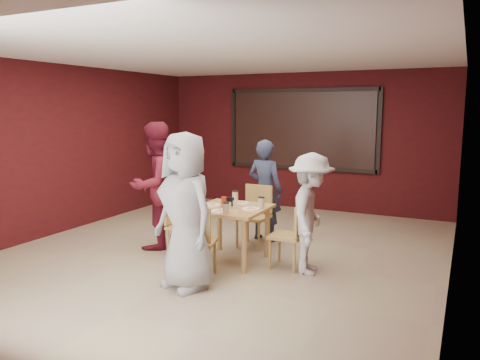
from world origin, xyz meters
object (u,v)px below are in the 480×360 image
at_px(dining_table, 231,214).
at_px(chair_right, 292,232).
at_px(diner_back, 265,190).
at_px(chair_back, 255,212).
at_px(diner_front, 185,211).
at_px(chair_front, 195,238).
at_px(diner_right, 311,214).
at_px(diner_left, 155,186).
at_px(chair_left, 178,222).

distance_m(dining_table, chair_right, 0.88).
bearing_deg(diner_back, dining_table, 96.82).
bearing_deg(chair_back, diner_front, -90.72).
bearing_deg(chair_back, chair_right, -41.04).
distance_m(chair_front, diner_right, 1.47).
xyz_separation_m(diner_front, diner_left, (-1.27, 1.17, 0.03)).
xyz_separation_m(chair_back, diner_left, (-1.30, -0.74, 0.42)).
distance_m(chair_left, diner_right, 1.96).
xyz_separation_m(chair_right, diner_right, (0.26, -0.04, 0.28)).
height_order(dining_table, chair_back, chair_back).
bearing_deg(diner_right, chair_front, 116.17).
bearing_deg(diner_left, chair_back, 127.62).
relative_size(diner_front, diner_back, 1.14).
relative_size(chair_left, chair_right, 0.95).
xyz_separation_m(diner_front, diner_right, (1.14, 1.11, -0.14)).
relative_size(chair_back, diner_right, 0.60).
bearing_deg(diner_back, chair_right, 135.18).
relative_size(chair_left, diner_right, 0.53).
height_order(dining_table, chair_front, chair_front).
bearing_deg(diner_left, chair_left, 84.19).
bearing_deg(chair_right, diner_front, -127.30).
bearing_deg(chair_right, diner_left, 179.82).
height_order(diner_back, diner_right, diner_back).
height_order(dining_table, chair_left, dining_table).
height_order(chair_left, diner_back, diner_back).
distance_m(chair_front, diner_left, 1.60).
height_order(chair_back, diner_front, diner_front).
distance_m(chair_left, diner_back, 1.50).
xyz_separation_m(chair_front, chair_left, (-0.77, 0.80, -0.06)).
distance_m(dining_table, chair_left, 0.85).
relative_size(dining_table, chair_front, 1.04).
bearing_deg(dining_table, chair_back, 90.00).
bearing_deg(chair_back, chair_front, -91.79).
xyz_separation_m(dining_table, chair_front, (-0.05, -0.84, -0.14)).
distance_m(chair_front, diner_front, 0.46).
bearing_deg(chair_right, diner_right, -9.93).
relative_size(dining_table, diner_right, 0.63).
relative_size(diner_back, diner_left, 0.85).
xyz_separation_m(chair_back, chair_right, (0.86, -0.75, -0.03)).
relative_size(chair_front, diner_right, 0.60).
distance_m(chair_front, diner_back, 2.02).
bearing_deg(dining_table, diner_left, 176.60).
bearing_deg(chair_right, dining_table, -175.32).
relative_size(dining_table, chair_left, 1.17).
xyz_separation_m(chair_front, diner_left, (-1.25, 0.92, 0.42)).
bearing_deg(chair_left, chair_back, 46.10).
bearing_deg(chair_back, diner_left, -150.29).
xyz_separation_m(chair_back, chair_left, (-0.82, -0.86, -0.06)).
bearing_deg(chair_left, diner_right, 1.88).
bearing_deg(diner_front, diner_back, 109.67).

